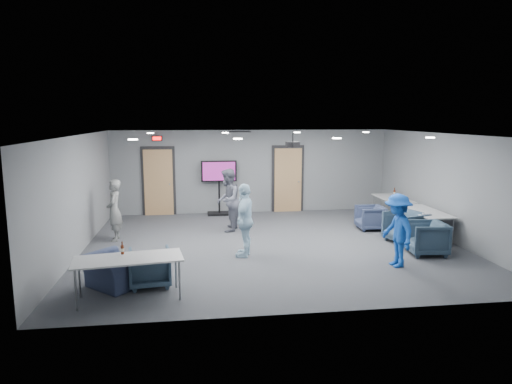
{
  "coord_description": "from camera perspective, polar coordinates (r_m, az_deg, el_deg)",
  "views": [
    {
      "loc": [
        -1.85,
        -10.72,
        3.1
      ],
      "look_at": [
        -0.29,
        0.76,
        1.2
      ],
      "focal_mm": 32.0,
      "sensor_mm": 36.0,
      "label": 1
    }
  ],
  "objects": [
    {
      "name": "projector",
      "position": [
        12.06,
        4.61,
        5.98
      ],
      "size": [
        0.34,
        0.33,
        0.36
      ],
      "rotation": [
        0.0,
        0.0,
        0.03
      ],
      "color": "black",
      "rests_on": "ceiling"
    },
    {
      "name": "downlights",
      "position": [
        10.88,
        2.09,
        7.12
      ],
      "size": [
        6.18,
        3.78,
        0.02
      ],
      "color": "white",
      "rests_on": "ceiling"
    },
    {
      "name": "wall_left",
      "position": [
        11.18,
        -21.33,
        -0.34
      ],
      "size": [
        0.02,
        8.0,
        2.7
      ],
      "primitive_type": "cube",
      "color": "slate",
      "rests_on": "floor"
    },
    {
      "name": "door_right",
      "position": [
        15.12,
        4.0,
        1.57
      ],
      "size": [
        1.06,
        0.17,
        2.24
      ],
      "color": "black",
      "rests_on": "wall_back"
    },
    {
      "name": "ceiling",
      "position": [
        10.88,
        2.09,
        7.2
      ],
      "size": [
        9.0,
        9.0,
        0.0
      ],
      "primitive_type": "plane",
      "rotation": [
        3.14,
        0.0,
        0.0
      ],
      "color": "white",
      "rests_on": "wall_back"
    },
    {
      "name": "person_c",
      "position": [
        10.23,
        -1.39,
        -3.53
      ],
      "size": [
        0.68,
        1.05,
        1.66
      ],
      "primitive_type": "imported",
      "rotation": [
        0.0,
        0.0,
        -1.88
      ],
      "color": "#C6E9FF",
      "rests_on": "floor"
    },
    {
      "name": "wall_right",
      "position": [
        12.58,
        22.7,
        0.59
      ],
      "size": [
        0.02,
        8.0,
        2.7
      ],
      "primitive_type": "cube",
      "color": "slate",
      "rests_on": "floor"
    },
    {
      "name": "exit_sign",
      "position": [
        14.71,
        -12.27,
        6.57
      ],
      "size": [
        0.32,
        0.08,
        0.16
      ],
      "color": "black",
      "rests_on": "wall_back"
    },
    {
      "name": "person_d",
      "position": [
        9.98,
        17.25,
        -4.61
      ],
      "size": [
        0.66,
        1.05,
        1.54
      ],
      "primitive_type": "imported",
      "rotation": [
        0.0,
        0.0,
        -1.48
      ],
      "color": "#1B4FB4",
      "rests_on": "floor"
    },
    {
      "name": "chair_front_a",
      "position": [
        8.8,
        -13.13,
        -9.17
      ],
      "size": [
        0.82,
        0.84,
        0.69
      ],
      "primitive_type": "imported",
      "rotation": [
        0.0,
        0.0,
        3.26
      ],
      "color": "#394F63",
      "rests_on": "floor"
    },
    {
      "name": "chair_front_b",
      "position": [
        8.9,
        -17.43,
        -9.38
      ],
      "size": [
        1.27,
        1.26,
        0.62
      ],
      "primitive_type": "imported",
      "rotation": [
        0.0,
        0.0,
        2.38
      ],
      "color": "#36405E",
      "rests_on": "floor"
    },
    {
      "name": "door_left",
      "position": [
        14.86,
        -12.08,
        1.24
      ],
      "size": [
        1.06,
        0.17,
        2.24
      ],
      "color": "black",
      "rests_on": "wall_back"
    },
    {
      "name": "floor",
      "position": [
        11.31,
        2.01,
        -6.6
      ],
      "size": [
        9.0,
        9.0,
        0.0
      ],
      "primitive_type": "plane",
      "color": "#3D4045",
      "rests_on": "ground"
    },
    {
      "name": "hvac_diffuser",
      "position": [
        13.59,
        -2.02,
        7.56
      ],
      "size": [
        0.6,
        0.6,
        0.03
      ],
      "primitive_type": "cube",
      "color": "black",
      "rests_on": "ceiling"
    },
    {
      "name": "bottle_front",
      "position": [
        8.37,
        -16.36,
        -6.92
      ],
      "size": [
        0.06,
        0.06,
        0.23
      ],
      "color": "#5E2310",
      "rests_on": "table_front_left"
    },
    {
      "name": "snack_box",
      "position": [
        14.15,
        17.24,
        -0.68
      ],
      "size": [
        0.2,
        0.16,
        0.04
      ],
      "primitive_type": "cube",
      "rotation": [
        0.0,
        0.0,
        -0.33
      ],
      "color": "#CA4732",
      "rests_on": "table_right_a"
    },
    {
      "name": "wall_front",
      "position": [
        7.18,
        7.47,
        -4.86
      ],
      "size": [
        9.0,
        0.02,
        2.7
      ],
      "primitive_type": "cube",
      "color": "slate",
      "rests_on": "floor"
    },
    {
      "name": "table_right_b",
      "position": [
        12.51,
        20.36,
        -2.41
      ],
      "size": [
        0.75,
        1.81,
        0.73
      ],
      "rotation": [
        0.0,
        0.0,
        1.57
      ],
      "color": "silver",
      "rests_on": "floor"
    },
    {
      "name": "person_b",
      "position": [
        12.5,
        -3.55,
        -1.02
      ],
      "size": [
        0.85,
        0.98,
        1.72
      ],
      "primitive_type": "imported",
      "rotation": [
        0.0,
        0.0,
        -1.83
      ],
      "color": "slate",
      "rests_on": "floor"
    },
    {
      "name": "wall_back",
      "position": [
        14.93,
        -0.54,
        2.58
      ],
      "size": [
        9.0,
        0.02,
        2.7
      ],
      "primitive_type": "cube",
      "color": "slate",
      "rests_on": "floor"
    },
    {
      "name": "chair_right_a",
      "position": [
        13.12,
        14.09,
        -3.13
      ],
      "size": [
        0.77,
        0.75,
        0.67
      ],
      "primitive_type": "imported",
      "rotation": [
        0.0,
        0.0,
        -1.61
      ],
      "color": "#37425F",
      "rests_on": "floor"
    },
    {
      "name": "chair_right_c",
      "position": [
        11.15,
        20.46,
        -5.41
      ],
      "size": [
        0.91,
        0.89,
        0.76
      ],
      "primitive_type": "imported",
      "rotation": [
        0.0,
        0.0,
        -1.67
      ],
      "color": "#324557",
      "rests_on": "floor"
    },
    {
      "name": "person_a",
      "position": [
        12.06,
        -17.3,
        -2.2
      ],
      "size": [
        0.39,
        0.58,
        1.56
      ],
      "primitive_type": "imported",
      "rotation": [
        0.0,
        0.0,
        -1.53
      ],
      "color": "gray",
      "rests_on": "floor"
    },
    {
      "name": "table_front_left",
      "position": [
        8.17,
        -15.68,
        -8.23
      ],
      "size": [
        1.91,
        1.01,
        0.73
      ],
      "rotation": [
        0.0,
        0.0,
        0.14
      ],
      "color": "silver",
      "rests_on": "floor"
    },
    {
      "name": "tv_stand",
      "position": [
        14.64,
        -4.64,
        0.99
      ],
      "size": [
        1.14,
        0.54,
        1.74
      ],
      "color": "black",
      "rests_on": "floor"
    },
    {
      "name": "bottle_right",
      "position": [
        14.55,
        16.91,
        -0.1
      ],
      "size": [
        0.07,
        0.07,
        0.25
      ],
      "color": "#5E2310",
      "rests_on": "table_right_a"
    },
    {
      "name": "wrapper",
      "position": [
        11.98,
        20.51,
        -2.59
      ],
      "size": [
        0.21,
        0.16,
        0.04
      ],
      "primitive_type": "cube",
      "rotation": [
        0.0,
        0.0,
        -0.18
      ],
      "color": "silver",
      "rests_on": "table_right_b"
    },
    {
      "name": "chair_right_b",
      "position": [
        12.02,
        18.2,
        -4.18
      ],
      "size": [
        1.08,
        1.06,
        0.78
      ],
      "primitive_type": "imported",
      "rotation": [
        0.0,
        0.0,
        -1.26
      ],
      "color": "#324557",
      "rests_on": "floor"
    },
    {
      "name": "table_right_a",
      "position": [
        14.18,
        16.78,
        -0.91
      ],
      "size": [
        0.71,
        1.7,
        0.73
      ],
      "rotation": [
        0.0,
        0.0,
        1.57
      ],
      "color": "silver",
      "rests_on": "floor"
    }
  ]
}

